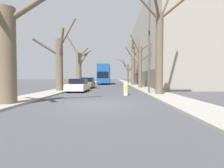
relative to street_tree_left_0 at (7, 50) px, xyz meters
name	(u,v)px	position (x,y,z in m)	size (l,w,h in m)	color
ground_plane	(95,104)	(4.51, 0.46, -2.91)	(300.00, 300.00, 0.00)	#424247
sidewalk_left	(96,82)	(-0.44, 50.46, -2.85)	(2.22, 120.00, 0.12)	gray
sidewalk_right	(125,82)	(9.46, 50.46, -2.85)	(2.22, 120.00, 0.12)	gray
building_facade_right	(166,48)	(15.56, 24.82, 4.19)	(10.08, 30.43, 14.22)	#9E9384
street_tree_left_0	(7,50)	(0.00, 0.00, 0.00)	(4.68, 2.86, 6.38)	brown
street_tree_left_1	(59,61)	(-0.18, 9.21, 0.30)	(3.99, 2.45, 7.97)	brown
street_tree_left_2	(79,66)	(0.04, 18.55, 0.38)	(3.88, 3.30, 8.09)	brown
street_tree_right_0	(159,45)	(9.26, 5.34, 1.25)	(4.68, 3.02, 9.45)	brown
street_tree_right_1	(141,63)	(9.23, 15.18, 0.58)	(4.27, 3.04, 7.60)	brown
street_tree_right_2	(133,63)	(9.22, 25.09, 1.38)	(2.85, 3.38, 8.94)	brown
street_tree_right_3	(128,71)	(8.98, 34.47, 0.12)	(4.65, 1.93, 6.40)	brown
double_decker_bus	(104,73)	(3.32, 31.57, -0.46)	(2.57, 11.36, 4.32)	#19519E
parked_car_0	(78,85)	(1.74, 9.49, -2.26)	(1.83, 4.43, 1.36)	silver
parked_car_1	(88,83)	(1.74, 16.04, -2.21)	(1.76, 3.92, 1.49)	olive
lamp_post	(148,39)	(8.59, 6.62, 1.99)	(1.40, 0.20, 8.86)	#4C4F54
traffic_bollard	(126,89)	(6.52, 5.47, -2.35)	(0.36, 0.38, 1.12)	white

